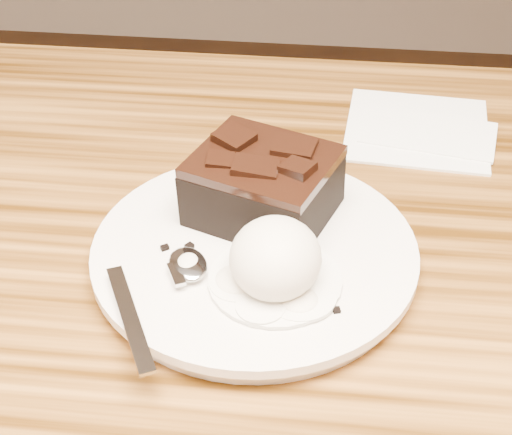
# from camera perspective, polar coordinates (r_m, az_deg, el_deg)

# --- Properties ---
(plate) EXTENTS (0.25, 0.25, 0.02)m
(plate) POSITION_cam_1_polar(r_m,az_deg,el_deg) (0.60, -0.10, -2.83)
(plate) COLOR white
(plate) RESTS_ON dining_table
(brownie) EXTENTS (0.13, 0.12, 0.05)m
(brownie) POSITION_cam_1_polar(r_m,az_deg,el_deg) (0.62, 0.51, 2.04)
(brownie) COLOR black
(brownie) RESTS_ON plate
(ice_cream_scoop) EXTENTS (0.06, 0.07, 0.05)m
(ice_cream_scoop) POSITION_cam_1_polar(r_m,az_deg,el_deg) (0.55, 1.40, -2.92)
(ice_cream_scoop) COLOR white
(ice_cream_scoop) RESTS_ON plate
(melt_puddle) EXTENTS (0.10, 0.10, 0.00)m
(melt_puddle) POSITION_cam_1_polar(r_m,az_deg,el_deg) (0.57, 1.36, -4.57)
(melt_puddle) COLOR white
(melt_puddle) RESTS_ON plate
(spoon) EXTENTS (0.09, 0.15, 0.01)m
(spoon) POSITION_cam_1_polar(r_m,az_deg,el_deg) (0.58, -4.87, -3.48)
(spoon) COLOR silver
(spoon) RESTS_ON plate
(napkin) EXTENTS (0.14, 0.14, 0.01)m
(napkin) POSITION_cam_1_polar(r_m,az_deg,el_deg) (0.78, 11.43, 6.27)
(napkin) COLOR white
(napkin) RESTS_ON dining_table
(crumb_a) EXTENTS (0.01, 0.01, 0.00)m
(crumb_a) POSITION_cam_1_polar(r_m,az_deg,el_deg) (0.60, -4.78, -2.07)
(crumb_a) COLOR black
(crumb_a) RESTS_ON plate
(crumb_b) EXTENTS (0.01, 0.01, 0.00)m
(crumb_b) POSITION_cam_1_polar(r_m,az_deg,el_deg) (0.55, 5.78, -6.61)
(crumb_b) COLOR black
(crumb_b) RESTS_ON plate
(crumb_c) EXTENTS (0.01, 0.01, 0.00)m
(crumb_c) POSITION_cam_1_polar(r_m,az_deg,el_deg) (0.60, -6.53, -2.16)
(crumb_c) COLOR black
(crumb_c) RESTS_ON plate
(crumb_d) EXTENTS (0.01, 0.01, 0.00)m
(crumb_d) POSITION_cam_1_polar(r_m,az_deg,el_deg) (0.57, 1.22, -3.90)
(crumb_d) COLOR black
(crumb_d) RESTS_ON plate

